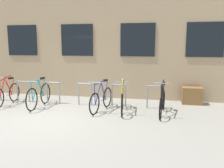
{
  "coord_description": "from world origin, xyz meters",
  "views": [
    {
      "loc": [
        3.33,
        -5.96,
        2.11
      ],
      "look_at": [
        1.75,
        1.6,
        0.83
      ],
      "focal_mm": 38.45,
      "sensor_mm": 36.0,
      "label": 1
    }
  ],
  "objects_px": {
    "bicycle_blue": "(101,99)",
    "planter_box": "(192,96)",
    "bicycle_black": "(162,102)",
    "bicycle_yellow": "(122,100)",
    "bicycle_red": "(7,94)",
    "bicycle_teal": "(39,95)"
  },
  "relations": [
    {
      "from": "bicycle_blue",
      "to": "planter_box",
      "type": "distance_m",
      "value": 3.32
    },
    {
      "from": "bicycle_black",
      "to": "planter_box",
      "type": "height_order",
      "value": "bicycle_black"
    },
    {
      "from": "bicycle_yellow",
      "to": "planter_box",
      "type": "bearing_deg",
      "value": 32.91
    },
    {
      "from": "bicycle_yellow",
      "to": "bicycle_red",
      "type": "bearing_deg",
      "value": 179.1
    },
    {
      "from": "bicycle_teal",
      "to": "planter_box",
      "type": "distance_m",
      "value": 5.38
    },
    {
      "from": "planter_box",
      "to": "bicycle_yellow",
      "type": "bearing_deg",
      "value": -147.09
    },
    {
      "from": "bicycle_teal",
      "to": "bicycle_yellow",
      "type": "distance_m",
      "value": 2.89
    },
    {
      "from": "bicycle_blue",
      "to": "bicycle_teal",
      "type": "bearing_deg",
      "value": -180.0
    },
    {
      "from": "bicycle_red",
      "to": "bicycle_blue",
      "type": "distance_m",
      "value": 3.49
    },
    {
      "from": "bicycle_teal",
      "to": "bicycle_yellow",
      "type": "bearing_deg",
      "value": -0.06
    },
    {
      "from": "bicycle_black",
      "to": "planter_box",
      "type": "xyz_separation_m",
      "value": [
        1.04,
        1.51,
        -0.07
      ]
    },
    {
      "from": "bicycle_teal",
      "to": "planter_box",
      "type": "height_order",
      "value": "bicycle_teal"
    },
    {
      "from": "bicycle_teal",
      "to": "bicycle_black",
      "type": "relative_size",
      "value": 1.01
    },
    {
      "from": "bicycle_teal",
      "to": "planter_box",
      "type": "xyz_separation_m",
      "value": [
        5.18,
        1.48,
        -0.1
      ]
    },
    {
      "from": "planter_box",
      "to": "bicycle_teal",
      "type": "bearing_deg",
      "value": -164.06
    },
    {
      "from": "bicycle_black",
      "to": "planter_box",
      "type": "distance_m",
      "value": 1.84
    },
    {
      "from": "bicycle_red",
      "to": "bicycle_teal",
      "type": "bearing_deg",
      "value": -2.75
    },
    {
      "from": "bicycle_teal",
      "to": "bicycle_yellow",
      "type": "relative_size",
      "value": 1.0
    },
    {
      "from": "planter_box",
      "to": "bicycle_blue",
      "type": "bearing_deg",
      "value": -153.59
    },
    {
      "from": "bicycle_blue",
      "to": "bicycle_yellow",
      "type": "height_order",
      "value": "bicycle_yellow"
    },
    {
      "from": "bicycle_blue",
      "to": "bicycle_yellow",
      "type": "distance_m",
      "value": 0.69
    },
    {
      "from": "bicycle_black",
      "to": "bicycle_blue",
      "type": "distance_m",
      "value": 1.93
    }
  ]
}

